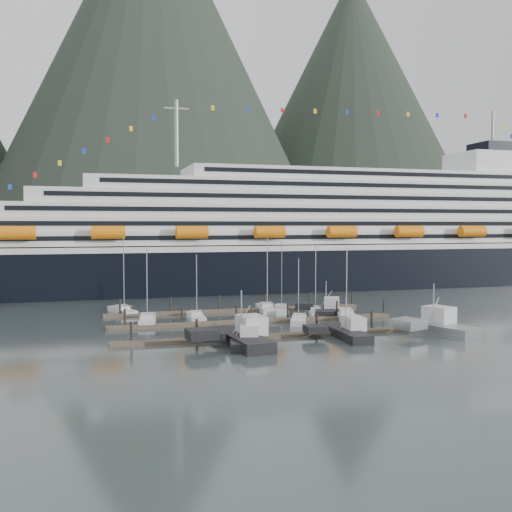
% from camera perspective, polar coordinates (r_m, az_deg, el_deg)
% --- Properties ---
extents(ground, '(1600.00, 1600.00, 0.00)m').
position_cam_1_polar(ground, '(97.76, 3.28, -6.52)').
color(ground, '#424D4D').
rests_on(ground, ground).
extents(mountains, '(870.00, 440.00, 420.00)m').
position_cam_1_polar(mountains, '(700.37, -9.11, 15.10)').
color(mountains, '#212B20').
rests_on(mountains, ground).
extents(cruise_ship, '(210.00, 30.40, 50.30)m').
position_cam_1_polar(cruise_ship, '(158.58, 6.95, 1.49)').
color(cruise_ship, black).
rests_on(cruise_ship, ground).
extents(dock_near, '(48.18, 2.28, 3.20)m').
position_cam_1_polar(dock_near, '(86.87, 2.39, -7.52)').
color(dock_near, '#42352A').
rests_on(dock_near, ground).
extents(dock_mid, '(48.18, 2.28, 3.20)m').
position_cam_1_polar(dock_mid, '(99.10, -0.01, -6.21)').
color(dock_mid, '#42352A').
rests_on(dock_mid, ground).
extents(dock_far, '(48.18, 2.28, 3.20)m').
position_cam_1_polar(dock_far, '(111.51, -1.87, -5.18)').
color(dock_far, '#42352A').
rests_on(dock_far, ground).
extents(sailboat_a, '(2.87, 8.52, 11.57)m').
position_cam_1_polar(sailboat_a, '(102.84, -5.72, -5.83)').
color(sailboat_a, silver).
rests_on(sailboat_a, ground).
extents(sailboat_b, '(3.86, 10.20, 13.35)m').
position_cam_1_polar(sailboat_b, '(100.43, -10.29, -6.07)').
color(sailboat_b, silver).
rests_on(sailboat_b, ground).
extents(sailboat_c, '(5.38, 8.64, 11.03)m').
position_cam_1_polar(sailboat_c, '(99.77, 4.08, -6.11)').
color(sailboat_c, silver).
rests_on(sailboat_c, ground).
extents(sailboat_d, '(4.71, 10.32, 13.28)m').
position_cam_1_polar(sailboat_d, '(108.75, 5.60, -5.35)').
color(sailboat_d, silver).
rests_on(sailboat_d, ground).
extents(sailboat_e, '(5.02, 9.55, 14.39)m').
position_cam_1_polar(sailboat_e, '(112.24, -12.61, -5.14)').
color(sailboat_e, silver).
rests_on(sailboat_e, ground).
extents(sailboat_f, '(3.76, 9.49, 14.36)m').
position_cam_1_polar(sailboat_f, '(111.94, 0.99, -5.08)').
color(sailboat_f, silver).
rests_on(sailboat_f, ground).
extents(sailboat_g, '(4.75, 9.61, 13.72)m').
position_cam_1_polar(sailboat_g, '(111.25, 2.43, -5.15)').
color(sailboat_g, silver).
rests_on(sailboat_g, ground).
extents(sailboat_h, '(5.33, 10.40, 12.82)m').
position_cam_1_polar(sailboat_h, '(104.90, 8.50, -5.66)').
color(sailboat_h, silver).
rests_on(sailboat_h, ground).
extents(trawler_a, '(10.88, 15.01, 8.11)m').
position_cam_1_polar(trawler_a, '(81.37, -1.52, -7.75)').
color(trawler_a, black).
rests_on(trawler_a, ground).
extents(trawler_b, '(7.68, 9.88, 6.08)m').
position_cam_1_polar(trawler_b, '(80.14, -1.45, -8.05)').
color(trawler_b, black).
rests_on(trawler_b, ground).
extents(trawler_c, '(8.66, 12.30, 6.19)m').
position_cam_1_polar(trawler_c, '(87.43, 8.47, -7.14)').
color(trawler_c, black).
rests_on(trawler_c, ground).
extents(trawler_d, '(11.55, 14.24, 8.20)m').
position_cam_1_polar(trawler_d, '(93.63, 16.46, -6.45)').
color(trawler_d, '#95989B').
rests_on(trawler_d, ground).
extents(trawler_e, '(9.13, 10.71, 6.64)m').
position_cam_1_polar(trawler_e, '(108.58, 6.62, -5.12)').
color(trawler_e, black).
rests_on(trawler_e, ground).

